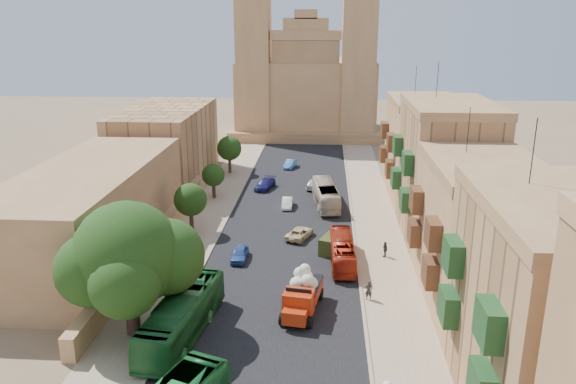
# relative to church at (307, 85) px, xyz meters

# --- Properties ---
(ground) EXTENTS (260.00, 260.00, 0.00)m
(ground) POSITION_rel_church_xyz_m (0.00, -78.61, -9.52)
(ground) COLOR brown
(road_surface) EXTENTS (14.00, 140.00, 0.01)m
(road_surface) POSITION_rel_church_xyz_m (0.00, -48.61, -9.51)
(road_surface) COLOR black
(road_surface) RESTS_ON ground
(sidewalk_east) EXTENTS (5.00, 140.00, 0.01)m
(sidewalk_east) POSITION_rel_church_xyz_m (9.50, -48.61, -9.51)
(sidewalk_east) COLOR tan
(sidewalk_east) RESTS_ON ground
(sidewalk_west) EXTENTS (5.00, 140.00, 0.01)m
(sidewalk_west) POSITION_rel_church_xyz_m (-9.50, -48.61, -9.51)
(sidewalk_west) COLOR tan
(sidewalk_west) RESTS_ON ground
(kerb_east) EXTENTS (0.25, 140.00, 0.12)m
(kerb_east) POSITION_rel_church_xyz_m (7.00, -48.61, -9.46)
(kerb_east) COLOR tan
(kerb_east) RESTS_ON ground
(kerb_west) EXTENTS (0.25, 140.00, 0.12)m
(kerb_west) POSITION_rel_church_xyz_m (-7.00, -48.61, -9.46)
(kerb_west) COLOR tan
(kerb_west) RESTS_ON ground
(townhouse_a) EXTENTS (9.00, 14.00, 16.40)m
(townhouse_a) POSITION_rel_church_xyz_m (15.95, -81.61, -3.11)
(townhouse_a) COLOR tan
(townhouse_a) RESTS_ON ground
(townhouse_b) EXTENTS (9.00, 14.00, 14.90)m
(townhouse_b) POSITION_rel_church_xyz_m (15.95, -67.61, -3.86)
(townhouse_b) COLOR #AD7D4E
(townhouse_b) RESTS_ON ground
(townhouse_c) EXTENTS (9.00, 14.00, 17.40)m
(townhouse_c) POSITION_rel_church_xyz_m (15.95, -53.61, -2.61)
(townhouse_c) COLOR tan
(townhouse_c) RESTS_ON ground
(townhouse_d) EXTENTS (9.00, 14.00, 15.90)m
(townhouse_d) POSITION_rel_church_xyz_m (15.95, -39.61, -3.36)
(townhouse_d) COLOR #AD7D4E
(townhouse_d) RESTS_ON ground
(west_wall) EXTENTS (1.00, 40.00, 1.80)m
(west_wall) POSITION_rel_church_xyz_m (-12.50, -58.61, -8.62)
(west_wall) COLOR #AD7D4E
(west_wall) RESTS_ON ground
(west_building_low) EXTENTS (10.00, 28.00, 8.40)m
(west_building_low) POSITION_rel_church_xyz_m (-18.00, -60.61, -5.32)
(west_building_low) COLOR #996D43
(west_building_low) RESTS_ON ground
(west_building_mid) EXTENTS (10.00, 22.00, 10.00)m
(west_building_mid) POSITION_rel_church_xyz_m (-18.00, -34.61, -4.52)
(west_building_mid) COLOR tan
(west_building_mid) RESTS_ON ground
(church) EXTENTS (28.00, 22.50, 36.30)m
(church) POSITION_rel_church_xyz_m (0.00, 0.00, 0.00)
(church) COLOR #AD7D4E
(church) RESTS_ON ground
(ficus_tree) EXTENTS (9.76, 8.98, 9.76)m
(ficus_tree) POSITION_rel_church_xyz_m (-9.41, -74.61, -3.75)
(ficus_tree) COLOR #34231A
(ficus_tree) RESTS_ON ground
(street_tree_a) EXTENTS (3.50, 3.50, 5.39)m
(street_tree_a) POSITION_rel_church_xyz_m (-10.00, -66.61, -5.91)
(street_tree_a) COLOR #34231A
(street_tree_a) RESTS_ON ground
(street_tree_b) EXTENTS (3.45, 3.45, 5.30)m
(street_tree_b) POSITION_rel_church_xyz_m (-10.00, -54.61, -5.96)
(street_tree_b) COLOR #34231A
(street_tree_b) RESTS_ON ground
(street_tree_c) EXTENTS (2.85, 2.85, 4.38)m
(street_tree_c) POSITION_rel_church_xyz_m (-10.00, -42.61, -6.59)
(street_tree_c) COLOR #34231A
(street_tree_c) RESTS_ON ground
(street_tree_d) EXTENTS (3.55, 3.55, 5.46)m
(street_tree_d) POSITION_rel_church_xyz_m (-10.00, -30.61, -5.86)
(street_tree_d) COLOR #34231A
(street_tree_d) RESTS_ON ground
(red_truck) EXTENTS (3.23, 6.30, 3.52)m
(red_truck) POSITION_rel_church_xyz_m (2.31, -70.67, -7.97)
(red_truck) COLOR #B02B0D
(red_truck) RESTS_ON ground
(olive_pickup) EXTENTS (3.10, 4.41, 1.67)m
(olive_pickup) POSITION_rel_church_xyz_m (4.89, -58.61, -8.70)
(olive_pickup) COLOR #3A451A
(olive_pickup) RESTS_ON ground
(bus_green_north) EXTENTS (4.07, 11.37, 3.10)m
(bus_green_north) POSITION_rel_church_xyz_m (-5.90, -74.75, -7.97)
(bus_green_north) COLOR #1E6128
(bus_green_north) RESTS_ON ground
(bus_red_east) EXTENTS (2.23, 8.64, 2.39)m
(bus_red_east) POSITION_rel_church_xyz_m (5.57, -61.52, -8.32)
(bus_red_east) COLOR #A72512
(bus_red_east) RESTS_ON ground
(bus_cream_east) EXTENTS (3.52, 10.11, 2.76)m
(bus_cream_east) POSITION_rel_church_xyz_m (4.00, -44.81, -8.14)
(bus_cream_east) COLOR beige
(bus_cream_east) RESTS_ON ground
(car_blue_a) EXTENTS (1.42, 3.53, 1.20)m
(car_blue_a) POSITION_rel_church_xyz_m (-3.90, -61.41, -8.91)
(car_blue_a) COLOR #2B4F95
(car_blue_a) RESTS_ON ground
(car_white_a) EXTENTS (1.26, 3.45, 1.13)m
(car_white_a) POSITION_rel_church_xyz_m (-0.55, -45.82, -8.95)
(car_white_a) COLOR white
(car_white_a) RESTS_ON ground
(car_cream) EXTENTS (3.14, 4.42, 1.12)m
(car_cream) POSITION_rel_church_xyz_m (1.40, -55.60, -8.96)
(car_cream) COLOR beige
(car_cream) RESTS_ON ground
(car_dkblue) EXTENTS (2.86, 4.77, 1.29)m
(car_dkblue) POSITION_rel_church_xyz_m (-4.00, -38.34, -8.87)
(car_dkblue) COLOR #161553
(car_dkblue) RESTS_ON ground
(car_white_b) EXTENTS (2.29, 4.10, 1.32)m
(car_white_b) POSITION_rel_church_xyz_m (2.42, -37.75, -8.86)
(car_white_b) COLOR silver
(car_white_b) RESTS_ON ground
(car_blue_b) EXTENTS (1.96, 3.75, 1.18)m
(car_blue_b) POSITION_rel_church_xyz_m (-1.43, -27.00, -8.93)
(car_blue_b) COLOR #408AD1
(car_blue_b) RESTS_ON ground
(pedestrian_a) EXTENTS (0.67, 0.53, 1.62)m
(pedestrian_a) POSITION_rel_church_xyz_m (7.50, -68.42, -8.71)
(pedestrian_a) COLOR #2B292D
(pedestrian_a) RESTS_ON ground
(pedestrian_c) EXTENTS (0.63, 0.96, 1.52)m
(pedestrian_c) POSITION_rel_church_xyz_m (9.62, -59.80, -8.75)
(pedestrian_c) COLOR #2E2E36
(pedestrian_c) RESTS_ON ground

